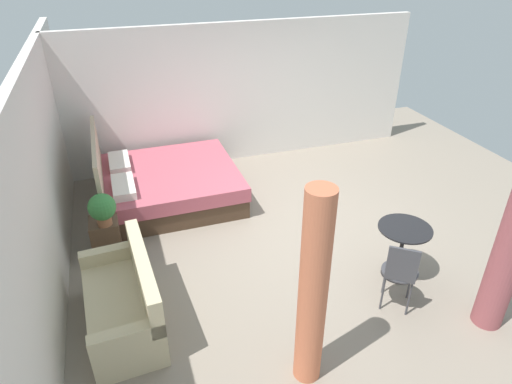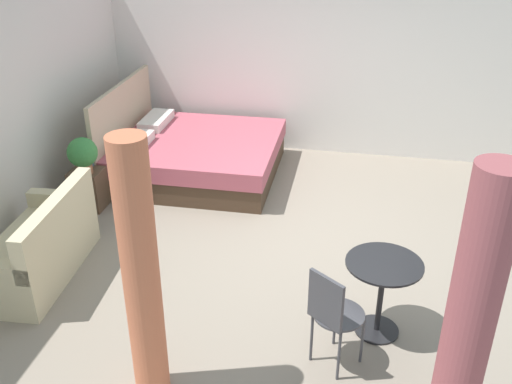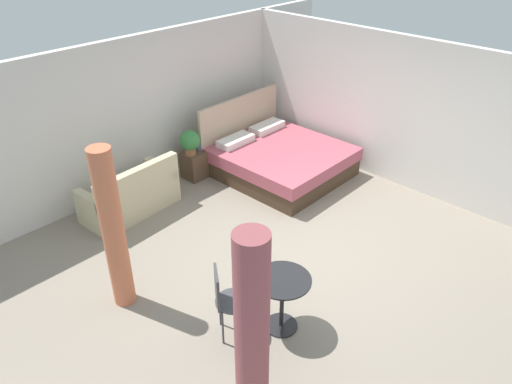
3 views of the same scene
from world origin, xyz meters
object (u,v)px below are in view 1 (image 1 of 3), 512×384
Objects in this scene: cafe_chair_near_window at (401,271)px; balcony_table at (402,242)px; bed at (166,184)px; potted_plant at (102,208)px; nightstand at (106,236)px; couch at (125,303)px; vase at (100,209)px.

balcony_table is at bearing -36.89° from cafe_chair_near_window.
bed reaches higher than potted_plant.
potted_plant is (-0.10, -0.03, 0.50)m from nightstand.
nightstand is at bearing 6.34° from couch.
couch is 3.37m from balcony_table.
balcony_table is 0.78× the size of cafe_chair_near_window.
couch is 1.62m from vase.
couch is 1.67× the size of cafe_chair_near_window.
potted_plant is 0.48× the size of cafe_chair_near_window.
couch is at bearing 162.29° from bed.
potted_plant is 3.83m from balcony_table.
bed reaches higher than vase.
nightstand is at bearing 16.76° from potted_plant.
couch is 3.09× the size of nightstand.
balcony_table is (-1.80, -3.52, -0.11)m from vase.
potted_plant reaches higher than cafe_chair_near_window.
potted_plant is 3.74m from cafe_chair_near_window.
vase is (0.22, 0.04, -0.14)m from potted_plant.
balcony_table is (-1.68, -3.51, 0.25)m from nightstand.
vase is 0.24× the size of cafe_chair_near_window.
cafe_chair_near_window reaches higher than nightstand.
bed is at bearing -40.85° from nightstand.
couch is at bearing -174.45° from potted_plant.
bed is 3.79m from balcony_table.
nightstand is 0.38m from vase.
bed is at bearing -17.71° from couch.
potted_plant is 0.62× the size of balcony_table.
couch is at bearing 86.19° from balcony_table.
couch is at bearing 76.04° from cafe_chair_near_window.
balcony_table reaches higher than nightstand.
vase is (-1.03, 1.00, 0.32)m from bed.
cafe_chair_near_window is at bearing -103.96° from couch.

